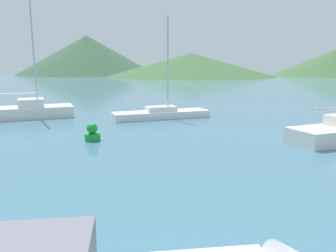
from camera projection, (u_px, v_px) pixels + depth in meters
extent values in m
cylinder|color=#BCBCC1|center=(335.00, 108.00, 15.20)|extent=(2.41, 1.39, 0.10)
cube|color=white|center=(32.00, 112.00, 22.56)|extent=(5.82, 4.47, 0.77)
cube|color=white|center=(31.00, 103.00, 22.44)|extent=(2.15, 2.12, 0.54)
cylinder|color=#BCBCC1|center=(33.00, 47.00, 21.89)|extent=(0.12, 0.12, 7.96)
cylinder|color=#BCBCC1|center=(17.00, 94.00, 22.02)|extent=(2.20, 1.22, 0.10)
cube|color=white|center=(161.00, 115.00, 22.41)|extent=(6.66, 4.35, 0.47)
cube|color=white|center=(161.00, 109.00, 22.33)|extent=(2.29, 1.90, 0.33)
cylinder|color=#BCBCC1|center=(168.00, 64.00, 21.94)|extent=(0.12, 0.12, 6.31)
cylinder|color=#BCBCC1|center=(147.00, 99.00, 21.87)|extent=(2.72, 1.38, 0.10)
cylinder|color=green|center=(93.00, 137.00, 15.89)|extent=(0.75, 0.75, 0.34)
sphere|color=green|center=(92.00, 128.00, 15.81)|extent=(0.52, 0.52, 0.52)
cone|color=#38563D|center=(87.00, 55.00, 110.92)|extent=(46.82, 46.82, 13.02)
cone|color=#3D6038|center=(191.00, 65.00, 95.81)|extent=(49.35, 49.35, 6.77)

